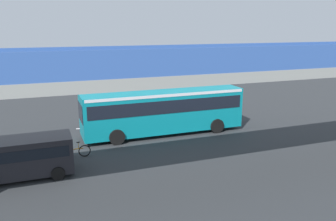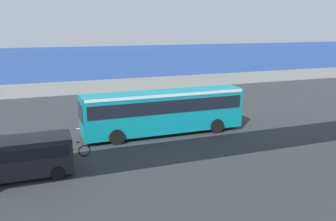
{
  "view_description": "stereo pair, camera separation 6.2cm",
  "coord_description": "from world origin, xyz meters",
  "views": [
    {
      "loc": [
        9.26,
        23.38,
        7.57
      ],
      "look_at": [
        0.72,
        0.67,
        1.6
      ],
      "focal_mm": 36.8,
      "sensor_mm": 36.0,
      "label": 1
    },
    {
      "loc": [
        9.2,
        23.4,
        7.57
      ],
      "look_at": [
        0.72,
        0.67,
        1.6
      ],
      "focal_mm": 36.8,
      "sensor_mm": 36.0,
      "label": 2
    }
  ],
  "objects": [
    {
      "name": "lane_dash_left",
      "position": [
        -2.0,
        -2.4,
        0.0
      ],
      "size": [
        2.0,
        0.2,
        0.01
      ],
      "primitive_type": "cube",
      "color": "silver",
      "rests_on": "ground"
    },
    {
      "name": "traffic_sign",
      "position": [
        -5.13,
        -2.6,
        1.89
      ],
      "size": [
        0.08,
        0.6,
        2.8
      ],
      "color": "slate",
      "rests_on": "ground"
    },
    {
      "name": "lane_dash_centre",
      "position": [
        2.0,
        -2.4,
        0.0
      ],
      "size": [
        2.0,
        0.2,
        0.01
      ],
      "primitive_type": "cube",
      "color": "silver",
      "rests_on": "ground"
    },
    {
      "name": "bicycle_red",
      "position": [
        9.6,
        3.41,
        0.37
      ],
      "size": [
        1.77,
        0.44,
        0.96
      ],
      "color": "black",
      "rests_on": "ground"
    },
    {
      "name": "lane_dash_leftmost",
      "position": [
        -6.0,
        -2.4,
        0.0
      ],
      "size": [
        2.0,
        0.2,
        0.01
      ],
      "primitive_type": "cube",
      "color": "silver",
      "rests_on": "ground"
    },
    {
      "name": "lane_dash_right",
      "position": [
        6.0,
        -2.4,
        0.0
      ],
      "size": [
        2.0,
        0.2,
        0.01
      ],
      "primitive_type": "cube",
      "color": "silver",
      "rests_on": "ground"
    },
    {
      "name": "pedestrian_overpass",
      "position": [
        0.0,
        9.24,
        5.01
      ],
      "size": [
        30.88,
        2.6,
        6.71
      ],
      "color": "gray",
      "rests_on": "ground"
    },
    {
      "name": "bicycle_black",
      "position": [
        9.09,
        2.26,
        0.37
      ],
      "size": [
        1.77,
        0.44,
        0.96
      ],
      "color": "black",
      "rests_on": "ground"
    },
    {
      "name": "city_bus",
      "position": [
        1.18,
        0.91,
        1.88
      ],
      "size": [
        11.54,
        2.85,
        3.15
      ],
      "color": "#0C8493",
      "rests_on": "ground"
    },
    {
      "name": "bicycle_orange",
      "position": [
        7.64,
        3.6,
        0.37
      ],
      "size": [
        1.77,
        0.44,
        0.96
      ],
      "color": "black",
      "rests_on": "ground"
    },
    {
      "name": "parked_van",
      "position": [
        10.37,
        5.39,
        1.18
      ],
      "size": [
        4.8,
        2.17,
        2.05
      ],
      "color": "black",
      "rests_on": "ground"
    },
    {
      "name": "ground",
      "position": [
        0.0,
        0.0,
        0.0
      ],
      "size": [
        80.0,
        80.0,
        0.0
      ],
      "primitive_type": "plane",
      "color": "#2D3033"
    }
  ]
}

